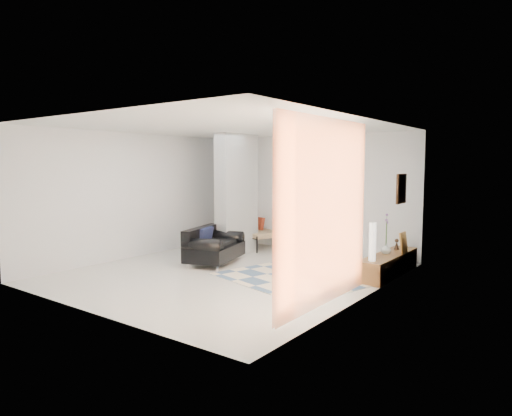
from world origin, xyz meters
The scene contains 17 objects.
floor centered at (0.00, 0.00, 0.00)m, with size 6.00×6.00×0.00m, color white.
ceiling centered at (0.00, 0.00, 2.80)m, with size 6.00×6.00×0.00m, color white.
wall_back centered at (0.00, 3.00, 1.40)m, with size 6.00×6.00×0.00m, color white.
wall_front centered at (0.00, -3.00, 1.40)m, with size 6.00×6.00×0.00m, color white.
wall_left centered at (-2.75, 0.00, 1.40)m, with size 6.00×6.00×0.00m, color white.
wall_right centered at (2.75, 0.00, 1.40)m, with size 6.00×6.00×0.00m, color white.
partition_column centered at (-1.10, 1.60, 1.40)m, with size 0.35×1.20×2.80m, color #999EA0.
hallway_door centered at (-2.10, 2.96, 1.02)m, with size 0.85×0.06×2.04m, color silver.
curtain centered at (2.67, -1.15, 1.45)m, with size 2.55×2.55×0.00m, color orange.
wall_art centered at (2.72, 1.70, 1.65)m, with size 0.04×0.45×0.55m, color #371E0F.
media_console centered at (2.52, 1.70, 0.20)m, with size 0.45×2.03×0.80m.
loveseat centered at (-0.89, 0.49, 0.36)m, with size 1.22×1.62×0.76m.
daybed centered at (-1.58, 2.63, 0.41)m, with size 2.11×1.37×0.77m.
area_rug centered at (1.16, 0.20, 0.01)m, with size 2.55×1.70×0.01m, color beige.
cylinder_lamp centered at (2.50, 0.92, 0.74)m, with size 0.12×0.12×0.68m, color white.
bronze_figurine centered at (2.47, 2.26, 0.51)m, with size 0.11×0.11×0.21m, color black, non-canonical shape.
vase centered at (2.47, 1.68, 0.50)m, with size 0.19×0.19×0.20m, color silver.
Camera 1 is at (5.55, -6.68, 2.09)m, focal length 32.00 mm.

